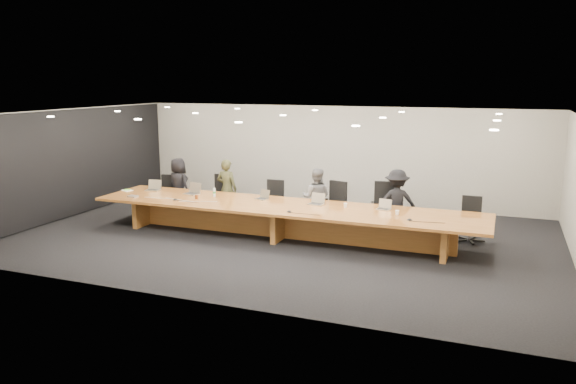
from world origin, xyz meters
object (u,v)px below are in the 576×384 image
laptop_b (191,188)px  person_a (179,185)px  laptop_d (316,199)px  av_box (133,196)px  chair_far_right (471,219)px  laptop_a (153,185)px  mic_left (175,199)px  chair_right (384,207)px  laptop_c (262,194)px  chair_mid_left (273,201)px  person_c (316,198)px  person_d (396,202)px  paper_cup_far (397,212)px  paper_cup_near (345,205)px  chair_far_left (167,194)px  person_b (227,189)px  conference_table (283,215)px  chair_left (222,195)px  chair_mid_right (333,205)px  laptop_e (383,204)px  amber_mug (197,197)px  mic_right (410,219)px  mic_center (289,211)px  water_bottle (214,192)px

laptop_b → person_a: bearing=149.6°
person_a → laptop_b: size_ratio=4.05×
laptop_d → av_box: 4.47m
chair_far_right → laptop_b: size_ratio=2.78×
laptop_a → mic_left: (1.17, -0.80, -0.12)m
chair_right → laptop_c: (-2.75, -0.92, 0.27)m
laptop_a → chair_mid_left: bearing=7.0°
person_c → chair_right: bearing=176.6°
person_d → paper_cup_far: person_d is taller
chair_right → paper_cup_near: chair_right is taller
chair_far_left → person_b: 1.83m
chair_mid_left → mic_left: chair_mid_left is taller
chair_right → laptop_b: bearing=-178.2°
conference_table → mic_left: size_ratio=71.68×
chair_left → laptop_c: (1.51, -0.87, 0.30)m
chair_mid_right → person_d: person_d is taller
laptop_e → amber_mug: laptop_e is taller
mic_left → mic_right: size_ratio=1.01×
chair_far_right → laptop_a: (-7.74, -0.79, 0.38)m
laptop_d → conference_table: bearing=-145.1°
laptop_b → amber_mug: bearing=-34.2°
laptop_a → amber_mug: (1.58, -0.50, -0.09)m
chair_far_left → chair_left: 1.64m
person_d → mic_right: bearing=93.4°
conference_table → chair_mid_left: 1.44m
person_a → laptop_d: 4.29m
chair_left → paper_cup_far: bearing=-33.6°
chair_far_left → chair_far_right: size_ratio=1.00×
chair_far_right → av_box: size_ratio=4.51×
chair_right → mic_center: chair_right is taller
chair_right → amber_mug: size_ratio=12.36×
laptop_c → mic_center: (1.08, -0.99, -0.10)m
person_b → conference_table: bearing=151.9°
person_d → paper_cup_far: size_ratio=16.19×
laptop_b → laptop_d: 3.24m
water_bottle → laptop_c: bearing=6.4°
person_d → amber_mug: bearing=0.0°
chair_left → laptop_d: chair_left is taller
chair_far_left → av_box: chair_far_left is taller
chair_mid_right → laptop_b: 3.51m
chair_mid_right → chair_far_right: size_ratio=1.13×
chair_far_right → laptop_b: laptop_b is taller
person_b → chair_left: bearing=-23.3°
chair_far_left → chair_far_right: (7.85, -0.01, 0.00)m
chair_left → laptop_a: 1.80m
chair_right → laptop_c: bearing=-172.0°
person_a → person_b: 1.48m
person_a → amber_mug: bearing=153.4°
chair_left → laptop_a: size_ratio=3.26×
laptop_a → mic_right: laptop_a is taller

